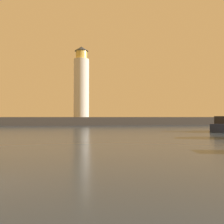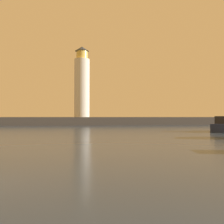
# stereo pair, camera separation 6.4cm
# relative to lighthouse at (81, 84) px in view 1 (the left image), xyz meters

# --- Properties ---
(ground_plane) EXTENTS (220.00, 220.00, 0.00)m
(ground_plane) POSITION_rel_lighthouse_xyz_m (2.49, -26.95, -9.02)
(ground_plane) COLOR #2D3D51
(breakwater) EXTENTS (77.48, 5.31, 1.77)m
(breakwater) POSITION_rel_lighthouse_xyz_m (2.49, 0.00, -8.13)
(breakwater) COLOR #423F3D
(breakwater) RESTS_ON ground_plane
(lighthouse) EXTENTS (3.27, 3.27, 15.30)m
(lighthouse) POSITION_rel_lighthouse_xyz_m (0.00, 0.00, 0.00)
(lighthouse) COLOR silver
(lighthouse) RESTS_ON breakwater
(motorboat_3) EXTENTS (5.20, 5.27, 2.16)m
(motorboat_3) POSITION_rel_lighthouse_xyz_m (17.26, -25.65, -8.40)
(motorboat_3) COLOR #1E284C
(motorboat_3) RESTS_ON ground_plane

